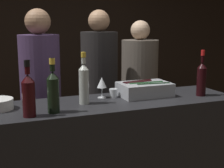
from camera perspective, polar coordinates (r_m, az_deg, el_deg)
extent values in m
cube|color=black|center=(4.19, -10.44, 7.91)|extent=(6.40, 0.06, 2.80)
cube|color=#9EA0A5|center=(2.39, 5.98, -0.98)|extent=(0.38, 0.26, 0.10)
cylinder|color=black|center=(2.36, 7.57, -0.55)|extent=(0.26, 0.09, 0.06)
cylinder|color=#143319|center=(2.39, 6.23, -0.36)|extent=(0.28, 0.07, 0.06)
cylinder|color=black|center=(2.42, 4.68, -0.19)|extent=(0.25, 0.11, 0.07)
cylinder|color=silver|center=(2.33, -1.87, -2.49)|extent=(0.06, 0.06, 0.00)
cylinder|color=silver|center=(2.32, -1.87, -1.55)|extent=(0.01, 0.01, 0.07)
cone|color=silver|center=(2.30, -1.89, 0.29)|extent=(0.07, 0.07, 0.08)
cylinder|color=silver|center=(2.34, 0.23, -1.67)|extent=(0.06, 0.06, 0.06)
sphere|color=#EFB256|center=(2.34, 0.23, -1.59)|extent=(0.03, 0.03, 0.03)
cylinder|color=black|center=(1.96, -10.68, -2.13)|extent=(0.08, 0.08, 0.21)
cone|color=black|center=(1.93, -10.82, 1.63)|extent=(0.08, 0.08, 0.05)
cylinder|color=black|center=(1.92, -10.88, 3.46)|extent=(0.03, 0.03, 0.08)
cylinder|color=gold|center=(1.92, -10.91, 4.11)|extent=(0.04, 0.04, 0.04)
cylinder|color=black|center=(1.90, -14.96, -2.75)|extent=(0.08, 0.08, 0.21)
cone|color=black|center=(1.88, -15.15, 1.04)|extent=(0.08, 0.08, 0.05)
cylinder|color=black|center=(1.87, -15.25, 2.99)|extent=(0.03, 0.03, 0.08)
cylinder|color=black|center=(1.87, -15.29, 3.68)|extent=(0.03, 0.03, 0.04)
cylinder|color=black|center=(2.47, 16.02, 0.37)|extent=(0.07, 0.07, 0.21)
cone|color=black|center=(2.45, 16.18, 3.31)|extent=(0.07, 0.07, 0.04)
cylinder|color=black|center=(2.45, 16.26, 4.90)|extent=(0.02, 0.02, 0.09)
cylinder|color=red|center=(2.44, 16.30, 5.50)|extent=(0.03, 0.03, 0.04)
cylinder|color=#B2B7AD|center=(2.14, -5.15, -0.53)|extent=(0.07, 0.07, 0.24)
cone|color=#B2B7AD|center=(2.12, -5.21, 3.18)|extent=(0.07, 0.07, 0.04)
cylinder|color=#B2B7AD|center=(2.11, -5.24, 4.78)|extent=(0.03, 0.03, 0.08)
cylinder|color=gold|center=(2.11, -5.25, 5.36)|extent=(0.03, 0.03, 0.04)
cube|color=black|center=(2.91, -12.33, -13.91)|extent=(0.25, 0.19, 0.79)
cylinder|color=#473356|center=(2.69, -12.99, 1.00)|extent=(0.34, 0.34, 0.73)
sphere|color=#997051|center=(2.65, -13.43, 11.05)|extent=(0.21, 0.21, 0.21)
cube|color=black|center=(3.30, -2.22, -10.55)|extent=(0.27, 0.20, 0.80)
cylinder|color=black|center=(3.10, -2.33, 2.75)|extent=(0.36, 0.36, 0.73)
sphere|color=tan|center=(3.07, -2.40, 11.49)|extent=(0.21, 0.21, 0.21)
cube|color=black|center=(3.64, 4.88, -8.94)|extent=(0.30, 0.22, 0.75)
cylinder|color=#60564C|center=(3.47, 5.07, 2.30)|extent=(0.40, 0.40, 0.69)
sphere|color=beige|center=(3.43, 5.20, 9.78)|extent=(0.21, 0.21, 0.21)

